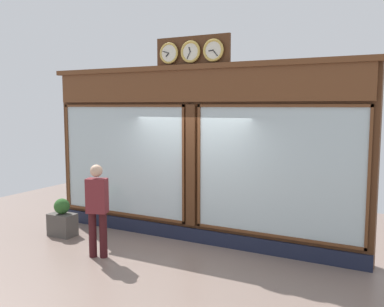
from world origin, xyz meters
TOP-DOWN VIEW (x-y plane):
  - ground_plane at (0.00, 2.80)m, footprint 14.00×14.00m
  - shop_facade at (-0.00, -0.13)m, footprint 6.90×0.42m
  - pedestrian at (1.08, 1.59)m, footprint 0.41×0.33m
  - planter_box at (2.59, 0.95)m, footprint 0.56×0.36m
  - planter_shrub at (2.59, 0.95)m, footprint 0.33×0.33m

SIDE VIEW (x-z plane):
  - ground_plane at x=0.00m, z-range 0.00..0.00m
  - planter_box at x=2.59m, z-range 0.00..0.47m
  - planter_shrub at x=2.59m, z-range 0.47..0.80m
  - pedestrian at x=1.08m, z-range 0.09..1.78m
  - shop_facade at x=0.00m, z-range -0.25..3.81m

